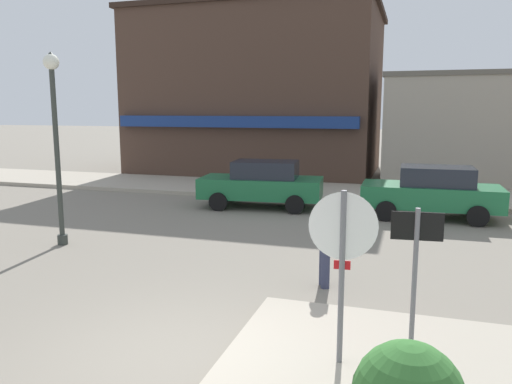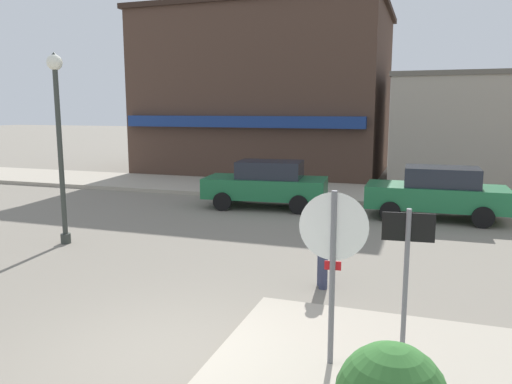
{
  "view_description": "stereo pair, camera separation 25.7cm",
  "coord_description": "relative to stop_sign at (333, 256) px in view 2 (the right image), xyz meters",
  "views": [
    {
      "loc": [
        2.89,
        -5.48,
        3.23
      ],
      "look_at": [
        -0.25,
        4.5,
        1.5
      ],
      "focal_mm": 35.0,
      "sensor_mm": 36.0,
      "label": 1
    },
    {
      "loc": [
        3.14,
        -5.4,
        3.23
      ],
      "look_at": [
        -0.25,
        4.5,
        1.5
      ],
      "focal_mm": 35.0,
      "sensor_mm": 36.0,
      "label": 2
    }
  ],
  "objects": [
    {
      "name": "one_way_sign",
      "position": [
        0.84,
        0.2,
        -0.19
      ],
      "size": [
        0.6,
        0.08,
        2.1
      ],
      "color": "slate",
      "rests_on": "ground"
    },
    {
      "name": "stop_sign",
      "position": [
        0.0,
        0.0,
        0.0
      ],
      "size": [
        0.82,
        0.1,
        2.3
      ],
      "color": "slate",
      "rests_on": "ground"
    },
    {
      "name": "building_storefront_left_near",
      "position": [
        2.96,
        17.83,
        0.85
      ],
      "size": [
        7.04,
        5.35,
        4.73
      ],
      "color": "#9E9384",
      "rests_on": "ground"
    },
    {
      "name": "pedestrian_crossing_near",
      "position": [
        -0.7,
        2.99,
        -0.65
      ],
      "size": [
        0.33,
        0.55,
        1.61
      ],
      "color": "#2D334C",
      "rests_on": "ground"
    },
    {
      "name": "building_corner_shop",
      "position": [
        -6.93,
        19.38,
        2.54
      ],
      "size": [
        12.03,
        8.83,
        8.1
      ],
      "color": "#473328",
      "rests_on": "ground"
    },
    {
      "name": "lamp_post",
      "position": [
        -7.25,
        3.97,
        1.44
      ],
      "size": [
        0.36,
        0.36,
        4.54
      ],
      "color": "#333833",
      "rests_on": "ground"
    },
    {
      "name": "kerb_far",
      "position": [
        -2.15,
        13.22,
        -1.44
      ],
      "size": [
        80.0,
        4.0,
        0.15
      ],
      "primitive_type": "cube",
      "color": "#A89E8C",
      "rests_on": "ground"
    },
    {
      "name": "ground_plane",
      "position": [
        -2.15,
        -0.32,
        -1.52
      ],
      "size": [
        160.0,
        160.0,
        0.0
      ],
      "primitive_type": "plane",
      "color": "gray"
    },
    {
      "name": "parked_car_nearest",
      "position": [
        -3.98,
        9.88,
        -0.71
      ],
      "size": [
        4.16,
        2.19,
        1.56
      ],
      "color": "#1E6B3D",
      "rests_on": "ground"
    },
    {
      "name": "parked_car_second",
      "position": [
        1.35,
        9.83,
        -0.71
      ],
      "size": [
        4.02,
        1.92,
        1.56
      ],
      "color": "#1E6B3D",
      "rests_on": "ground"
    }
  ]
}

